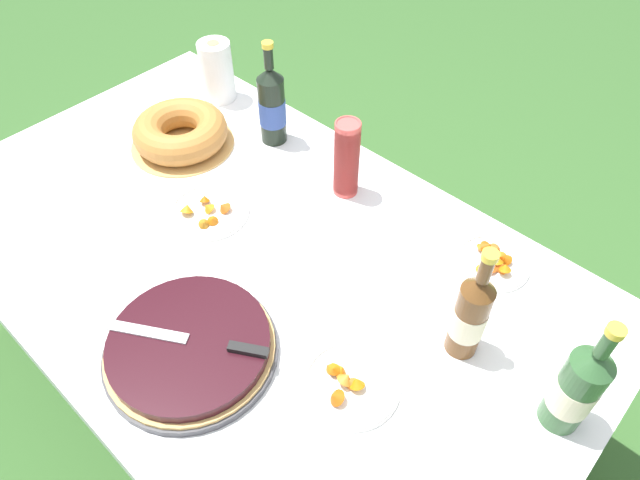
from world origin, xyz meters
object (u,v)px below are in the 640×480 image
object	(u,v)px
cider_bottle_green	(577,388)
snack_plate_left	(350,383)
bundt_cake	(180,132)
snack_plate_far	(209,211)
cup_stack	(347,159)
cider_bottle_amber	(470,315)
juice_bottle_red	(272,106)
serving_knife	(200,341)
snack_plate_near	(493,261)
paper_towel_roll	(217,71)
berry_tart	(190,347)

from	to	relation	value
cider_bottle_green	snack_plate_left	xyz separation A→B (m)	(-0.37, -0.24, -0.11)
bundt_cake	snack_plate_far	bearing A→B (deg)	-25.57
cup_stack	cider_bottle_amber	bearing A→B (deg)	-22.11
bundt_cake	snack_plate_far	xyz separation A→B (m)	(0.30, -0.15, -0.04)
juice_bottle_red	cider_bottle_amber	bearing A→B (deg)	-16.07
serving_knife	bundt_cake	world-z (taller)	bundt_cake
bundt_cake	snack_plate_near	distance (m)	1.02
snack_plate_near	paper_towel_roll	size ratio (longest dim) A/B	0.93
cup_stack	paper_towel_roll	bearing A→B (deg)	173.83
cider_bottle_amber	paper_towel_roll	xyz separation A→B (m)	(-1.18, 0.29, -0.02)
berry_tart	snack_plate_left	bearing A→B (deg)	30.05
snack_plate_far	cider_bottle_amber	bearing A→B (deg)	8.41
cider_bottle_green	paper_towel_roll	bearing A→B (deg)	168.26
berry_tart	bundt_cake	size ratio (longest dim) A/B	1.22
serving_knife	cider_bottle_amber	distance (m)	0.59
cider_bottle_amber	snack_plate_near	world-z (taller)	cider_bottle_amber
serving_knife	cider_bottle_amber	bearing A→B (deg)	-165.46
snack_plate_near	snack_plate_left	distance (m)	0.52
cider_bottle_amber	snack_plate_far	world-z (taller)	cider_bottle_amber
cider_bottle_green	paper_towel_roll	world-z (taller)	cider_bottle_green
cider_bottle_green	snack_plate_near	size ratio (longest dim) A/B	1.73
berry_tart	cider_bottle_amber	bearing A→B (deg)	44.58
cider_bottle_amber	paper_towel_roll	world-z (taller)	cider_bottle_amber
cider_bottle_green	snack_plate_near	distance (m)	0.44
serving_knife	juice_bottle_red	bearing A→B (deg)	-86.27
snack_plate_far	serving_knife	bearing A→B (deg)	-41.23
snack_plate_near	juice_bottle_red	bearing A→B (deg)	-179.01
paper_towel_roll	berry_tart	bearing A→B (deg)	-44.21
paper_towel_roll	snack_plate_near	bearing A→B (deg)	-1.26
bundt_cake	cider_bottle_green	xyz separation A→B (m)	(1.31, -0.04, 0.07)
juice_bottle_red	snack_plate_far	bearing A→B (deg)	-73.07
bundt_cake	paper_towel_roll	xyz separation A→B (m)	(-0.12, 0.26, 0.05)
serving_knife	snack_plate_near	xyz separation A→B (m)	(0.34, 0.68, -0.05)
cup_stack	cider_bottle_green	distance (m)	0.82
berry_tart	cider_bottle_amber	world-z (taller)	cider_bottle_amber
cup_stack	serving_knife	bearing A→B (deg)	-78.60
juice_bottle_red	paper_towel_roll	size ratio (longest dim) A/B	1.63
serving_knife	paper_towel_roll	bearing A→B (deg)	-73.38
snack_plate_near	paper_towel_roll	distance (m)	1.11
cup_stack	juice_bottle_red	size ratio (longest dim) A/B	0.72
juice_bottle_red	bundt_cake	bearing A→B (deg)	-131.26
bundt_cake	paper_towel_roll	world-z (taller)	paper_towel_roll
snack_plate_near	paper_towel_roll	world-z (taller)	paper_towel_roll
berry_tart	juice_bottle_red	size ratio (longest dim) A/B	1.18
serving_knife	paper_towel_roll	distance (m)	1.04
serving_knife	bundt_cake	bearing A→B (deg)	-65.37
berry_tart	snack_plate_left	distance (m)	0.37
cup_stack	paper_towel_roll	distance (m)	0.64
cider_bottle_amber	paper_towel_roll	distance (m)	1.22
snack_plate_near	cup_stack	bearing A→B (deg)	-174.54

